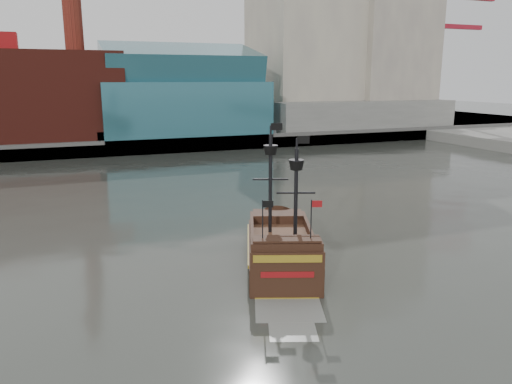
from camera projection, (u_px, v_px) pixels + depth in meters
name	position (u px, v px, depth m)	size (l,w,h in m)	color
ground	(302.00, 315.00, 27.37)	(400.00, 400.00, 0.00)	#2D302A
promenade_far	(117.00, 132.00, 110.65)	(220.00, 60.00, 2.00)	slate
seawall	(136.00, 147.00, 83.81)	(220.00, 1.00, 2.60)	#4C4C49
skyline	(140.00, 18.00, 100.48)	(149.00, 45.00, 62.00)	brown
crane_a	(438.00, 52.00, 125.43)	(22.50, 4.00, 32.25)	slate
crane_b	(440.00, 67.00, 138.71)	(19.10, 4.00, 26.25)	slate
pirate_ship	(281.00, 253.00, 34.40)	(8.73, 14.49, 10.42)	black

